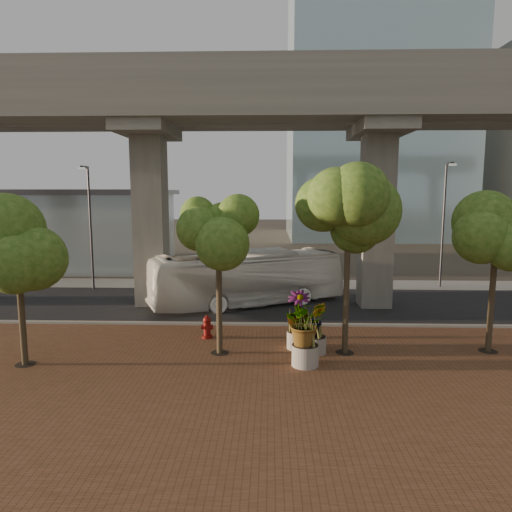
{
  "coord_description": "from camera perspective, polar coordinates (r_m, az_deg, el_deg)",
  "views": [
    {
      "loc": [
        0.4,
        -22.26,
        6.12
      ],
      "look_at": [
        -0.31,
        0.5,
        2.91
      ],
      "focal_mm": 32.0,
      "sensor_mm": 36.0,
      "label": 1
    }
  ],
  "objects": [
    {
      "name": "ground",
      "position": [
        23.09,
        0.75,
        -7.36
      ],
      "size": [
        160.0,
        160.0,
        0.0
      ],
      "primitive_type": "plane",
      "color": "#3C362B",
      "rests_on": "ground"
    },
    {
      "name": "transit_bus",
      "position": [
        24.61,
        -1.02,
        -2.87
      ],
      "size": [
        10.66,
        6.67,
        2.95
      ],
      "primitive_type": "imported",
      "rotation": [
        0.0,
        0.0,
        2.0
      ],
      "color": "white",
      "rests_on": "ground"
    },
    {
      "name": "street_tree_near_east",
      "position": [
        17.03,
        11.47,
        4.42
      ],
      "size": [
        3.97,
        3.97,
        6.87
      ],
      "color": "#4D402C",
      "rests_on": "ground"
    },
    {
      "name": "streetlamp_east",
      "position": [
        31.17,
        22.48,
        4.62
      ],
      "size": [
        0.39,
        1.14,
        7.88
      ],
      "color": "#2F2F34",
      "rests_on": "ground"
    },
    {
      "name": "far_sidewalk",
      "position": [
        30.38,
        1.01,
        -3.55
      ],
      "size": [
        90.0,
        3.0,
        0.06
      ],
      "primitive_type": "cube",
      "color": "#99988F",
      "rests_on": "ground"
    },
    {
      "name": "street_tree_near_west",
      "position": [
        16.77,
        -4.72,
        2.59
      ],
      "size": [
        2.97,
        2.97,
        5.87
      ],
      "color": "#4D402C",
      "rests_on": "ground"
    },
    {
      "name": "curb_strip",
      "position": [
        21.15,
        0.65,
        -8.59
      ],
      "size": [
        70.0,
        0.25,
        0.16
      ],
      "primitive_type": "cube",
      "color": "#99988F",
      "rests_on": "ground"
    },
    {
      "name": "station_pavilion",
      "position": [
        43.45,
        -26.26,
        3.36
      ],
      "size": [
        23.0,
        13.0,
        6.3
      ],
      "color": "silver",
      "rests_on": "ground"
    },
    {
      "name": "streetlamp_west",
      "position": [
        29.96,
        -20.08,
        4.34
      ],
      "size": [
        0.38,
        1.1,
        7.62
      ],
      "color": "#2C2C31",
      "rests_on": "ground"
    },
    {
      "name": "planter_left",
      "position": [
        17.5,
        7.51,
        -8.17
      ],
      "size": [
        1.8,
        1.8,
        1.98
      ],
      "color": "#A39F94",
      "rests_on": "ground"
    },
    {
      "name": "transit_viaduct",
      "position": [
        24.29,
        0.87,
        10.77
      ],
      "size": [
        72.0,
        5.6,
        12.4
      ],
      "color": "gray",
      "rests_on": "ground"
    },
    {
      "name": "brick_plaza",
      "position": [
        15.51,
        0.19,
        -15.11
      ],
      "size": [
        70.0,
        13.0,
        0.06
      ],
      "primitive_type": "cube",
      "color": "brown",
      "rests_on": "ground"
    },
    {
      "name": "planter_right",
      "position": [
        17.86,
        5.31,
        -7.22
      ],
      "size": [
        2.13,
        2.13,
        2.28
      ],
      "color": "gray",
      "rests_on": "ground"
    },
    {
      "name": "fire_hydrant",
      "position": [
        19.38,
        -6.13,
        -8.8
      ],
      "size": [
        0.49,
        0.44,
        0.98
      ],
      "color": "#690E0B",
      "rests_on": "ground"
    },
    {
      "name": "planter_front",
      "position": [
        16.15,
        6.23,
        -8.74
      ],
      "size": [
        2.13,
        2.13,
        2.34
      ],
      "color": "#AEA89D",
      "rests_on": "ground"
    },
    {
      "name": "street_tree_far_east",
      "position": [
        19.1,
        27.86,
        2.62
      ],
      "size": [
        3.85,
        3.85,
        6.35
      ],
      "color": "#4D402C",
      "rests_on": "ground"
    },
    {
      "name": "asphalt_road",
      "position": [
        25.02,
        0.83,
        -6.1
      ],
      "size": [
        90.0,
        8.0,
        0.04
      ],
      "primitive_type": "cube",
      "color": "black",
      "rests_on": "ground"
    },
    {
      "name": "street_tree_far_west",
      "position": [
        17.59,
        -27.74,
        1.21
      ],
      "size": [
        3.93,
        3.93,
        6.07
      ],
      "color": "#4D402C",
      "rests_on": "ground"
    }
  ]
}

